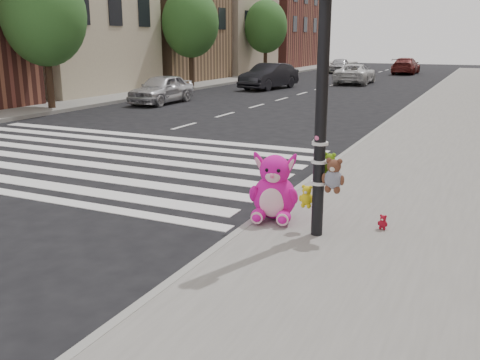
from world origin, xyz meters
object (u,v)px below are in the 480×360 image
Objects in this scene: car_dark_far at (269,76)px; signal_pole at (324,118)px; pink_bunny at (274,192)px; car_silver_far at (162,89)px; red_teddy at (383,222)px; car_white_near at (355,74)px.

signal_pole is at bearing -57.28° from car_dark_far.
signal_pole is 1.51m from pink_bunny.
signal_pole is 1.07× the size of car_silver_far.
car_silver_far is at bearing 142.65° from red_teddy.
signal_pole is 17.53m from car_silver_far.
car_white_near is at bearing 67.06° from car_dark_far.
car_dark_far is at bearing 55.57° from car_white_near.
signal_pole is at bearing -36.00° from pink_bunny.
car_dark_far is 6.80m from car_white_near.
car_dark_far is (-8.88, 21.50, 0.15)m from pink_bunny.
signal_pole is at bearing -133.08° from red_teddy.
car_dark_far is 0.97× the size of car_white_near.
pink_bunny is 0.23× the size of car_white_near.
pink_bunny is at bearing 98.30° from car_white_near.
signal_pole reaches higher than car_dark_far.
car_dark_far is at bearing 78.44° from car_silver_far.
car_dark_far reaches higher than car_white_near.
car_white_near is (-5.31, 27.28, 0.06)m from pink_bunny.
pink_bunny is 0.24× the size of car_dark_far.
signal_pole reaches higher than car_white_near.
car_white_near is (-6.13, 27.65, -1.15)m from signal_pole.
signal_pole is 28.34m from car_white_near.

